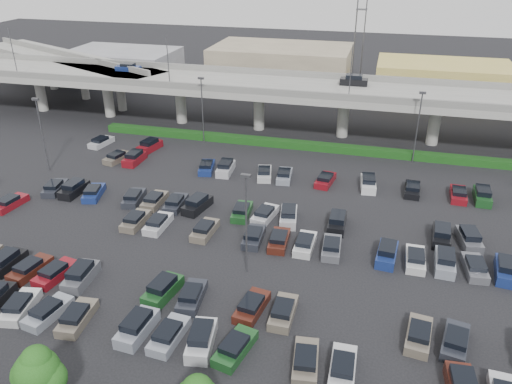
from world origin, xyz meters
TOP-DOWN VIEW (x-y plane):
  - ground at (0.00, 0.00)m, footprint 280.00×280.00m
  - overpass at (-0.17, 32.01)m, footprint 150.00×13.00m
  - on_ramp at (-52.10, 43.05)m, footprint 50.93×30.13m
  - hedge at (0.00, 25.00)m, footprint 66.00×1.60m
  - parked_cars at (-0.43, -4.49)m, footprint 62.89×41.68m
  - light_poles at (-4.13, 2.00)m, footprint 66.90×48.38m
  - distant_buildings at (12.38, 61.81)m, footprint 138.00×24.00m
  - comm_tower at (4.00, 74.00)m, footprint 2.40×2.40m

SIDE VIEW (x-z plane):
  - ground at x=0.00m, z-range 0.00..0.00m
  - hedge at x=0.00m, z-range 0.00..1.10m
  - parked_cars at x=-0.43m, z-range -0.22..1.45m
  - distant_buildings at x=12.38m, z-range -0.76..8.24m
  - light_poles at x=-4.13m, z-range 1.09..11.39m
  - on_ramp at x=-52.10m, z-range 2.46..11.26m
  - overpass at x=-0.17m, z-range -0.93..14.87m
  - comm_tower at x=4.00m, z-range 0.61..30.61m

